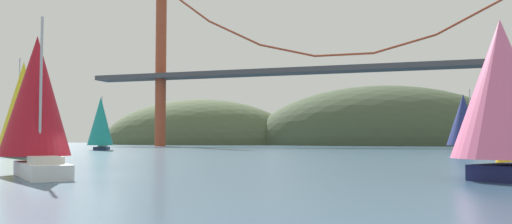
# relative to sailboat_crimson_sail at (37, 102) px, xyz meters

# --- Properties ---
(ground_plane) EXTENTS (360.00, 360.00, 0.00)m
(ground_plane) POSITION_rel_sailboat_crimson_sail_xyz_m (3.34, 1.27, -3.99)
(ground_plane) COLOR #385670
(headland_left) EXTENTS (68.46, 44.00, 30.32)m
(headland_left) POSITION_rel_sailboat_crimson_sail_xyz_m (-51.66, 136.27, -3.99)
(headland_left) COLOR #4C5B3D
(headland_left) RESTS_ON ground_plane
(headland_center) EXTENTS (80.00, 44.00, 35.84)m
(headland_center) POSITION_rel_sailboat_crimson_sail_xyz_m (8.34, 136.27, -3.99)
(headland_center) COLOR #425138
(headland_center) RESTS_ON ground_plane
(suspension_bridge) EXTENTS (131.32, 6.00, 42.29)m
(suspension_bridge) POSITION_rel_sailboat_crimson_sail_xyz_m (3.34, 96.27, 15.48)
(suspension_bridge) COLOR #A34228
(suspension_bridge) RESTS_ON ground_plane
(sailboat_crimson_sail) EXTENTS (7.45, 6.95, 8.49)m
(sailboat_crimson_sail) POSITION_rel_sailboat_crimson_sail_xyz_m (0.00, 0.00, 0.00)
(sailboat_crimson_sail) COLOR white
(sailboat_crimson_sail) RESTS_ON ground_plane
(sailboat_navy_sail) EXTENTS (6.77, 8.13, 8.88)m
(sailboat_navy_sail) POSITION_rel_sailboat_crimson_sail_xyz_m (26.04, 55.40, 0.47)
(sailboat_navy_sail) COLOR #191E4C
(sailboat_navy_sail) RESTS_ON ground_plane
(sailboat_pink_spinnaker) EXTENTS (7.75, 8.83, 9.04)m
(sailboat_pink_spinnaker) POSITION_rel_sailboat_crimson_sail_xyz_m (23.89, 3.77, 0.05)
(sailboat_pink_spinnaker) COLOR #191E4C
(sailboat_pink_spinnaker) RESTS_ON ground_plane
(sailboat_yellow_sail) EXTENTS (9.79, 8.21, 11.49)m
(sailboat_yellow_sail) POSITION_rel_sailboat_crimson_sail_xyz_m (-23.55, 24.83, 1.68)
(sailboat_yellow_sail) COLOR black
(sailboat_yellow_sail) RESTS_ON ground_plane
(sailboat_teal_sail) EXTENTS (6.34, 8.35, 9.42)m
(sailboat_teal_sail) POSITION_rel_sailboat_crimson_sail_xyz_m (-31.96, 52.22, 0.74)
(sailboat_teal_sail) COLOR navy
(sailboat_teal_sail) RESTS_ON ground_plane
(channel_buoy) EXTENTS (1.10, 1.10, 2.64)m
(channel_buoy) POSITION_rel_sailboat_crimson_sail_xyz_m (25.82, 18.04, -3.62)
(channel_buoy) COLOR gold
(channel_buoy) RESTS_ON ground_plane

